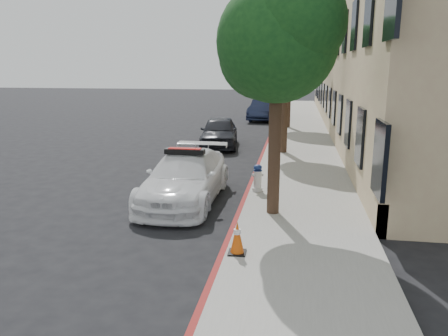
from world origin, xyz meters
TOP-DOWN VIEW (x-y plane):
  - ground at (0.00, 0.00)m, footprint 120.00×120.00m
  - sidewalk at (3.60, 10.00)m, footprint 3.20×50.00m
  - curb_strip at (2.06, 10.00)m, footprint 0.12×50.00m
  - building at (9.20, 15.00)m, footprint 8.00×36.00m
  - tower_right at (9.00, 135.00)m, footprint 14.00×14.00m
  - tree_near at (2.93, -2.01)m, footprint 2.92×2.82m
  - tree_mid at (2.93, 5.99)m, footprint 2.77×2.64m
  - tree_far at (2.93, 13.99)m, footprint 3.10×3.00m
  - police_car at (0.41, -0.97)m, footprint 1.95×4.72m
  - parked_car_mid at (-0.16, 7.67)m, footprint 2.13×4.29m
  - parked_car_far at (1.20, 18.56)m, footprint 2.17×4.88m
  - fire_hydrant at (2.35, -0.12)m, footprint 0.34×0.30m
  - traffic_cone at (2.35, -4.57)m, footprint 0.35×0.35m

SIDE VIEW (x-z plane):
  - ground at x=0.00m, z-range 0.00..0.00m
  - sidewalk at x=3.60m, z-range 0.00..0.15m
  - curb_strip at x=2.06m, z-range 0.00..0.15m
  - traffic_cone at x=2.35m, z-range 0.15..0.80m
  - fire_hydrant at x=2.35m, z-range 0.14..0.93m
  - police_car at x=0.41m, z-range -0.07..1.45m
  - parked_car_mid at x=-0.16m, z-range 0.00..1.41m
  - parked_car_far at x=1.20m, z-range 0.00..1.56m
  - tree_mid at x=2.93m, z-range 1.45..6.88m
  - tree_near at x=2.93m, z-range 1.46..7.08m
  - tree_far at x=2.93m, z-range 1.48..7.29m
  - building at x=9.20m, z-range 0.00..10.00m
  - tower_right at x=9.00m, z-range 0.00..44.00m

